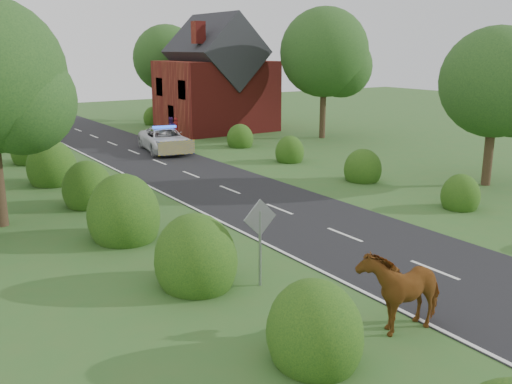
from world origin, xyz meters
TOP-DOWN VIEW (x-y plane):
  - ground at (0.00, 0.00)m, footprint 120.00×120.00m
  - road at (0.00, 15.00)m, footprint 6.00×70.00m
  - road_markings at (-1.60, 12.93)m, footprint 4.96×70.00m
  - hedgerow_left at (-6.51, 11.69)m, footprint 2.75×50.41m
  - hedgerow_right at (6.60, 11.21)m, footprint 2.10×45.78m
  - tree_right_a at (11.23, 5.87)m, footprint 5.33×5.20m
  - tree_right_b at (14.29, 21.84)m, footprint 6.56×6.40m
  - tree_right_c at (9.27, 37.85)m, footprint 6.15×6.00m
  - road_sign at (-5.00, 2.00)m, footprint 1.06×0.08m
  - house at (9.49, 30.00)m, footprint 8.00×7.40m
  - cow at (-3.49, -1.81)m, footprint 2.35×1.31m
  - police_van at (1.81, 23.15)m, footprint 3.43×5.84m
  - pedestrian_red at (4.81, 27.82)m, footprint 0.63×0.48m
  - pedestrian_purple at (3.89, 26.71)m, footprint 0.89×0.71m

SIDE VIEW (x-z plane):
  - ground at x=0.00m, z-range 0.00..0.00m
  - road at x=0.00m, z-range 0.00..0.02m
  - road_markings at x=-1.60m, z-range 0.02..0.03m
  - hedgerow_right at x=6.60m, z-range -0.50..1.60m
  - hedgerow_left at x=-6.51m, z-range -0.75..2.25m
  - police_van at x=1.81m, z-range -0.07..1.59m
  - pedestrian_red at x=4.81m, z-range 0.00..1.53m
  - cow at x=-3.49m, z-range 0.00..1.64m
  - pedestrian_purple at x=3.89m, z-range 0.00..1.75m
  - road_sign at x=-5.00m, z-range 0.39..2.92m
  - house at x=9.49m, z-range -0.80..8.37m
  - tree_right_a at x=11.23m, z-range 0.96..8.52m
  - tree_right_c at x=9.27m, z-range 1.05..9.63m
  - tree_right_b at x=14.29m, z-range 1.24..10.64m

